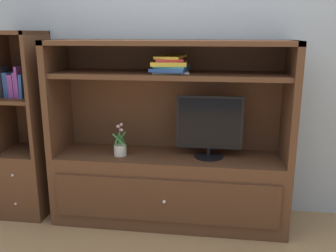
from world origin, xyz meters
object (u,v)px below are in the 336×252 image
object	(u,v)px
media_console	(169,166)
bookshelf_tall	(26,153)
magazine_stack	(170,65)
tv_monitor	(209,126)
upright_book_row	(15,84)
potted_plant	(120,149)

from	to	relation	value
media_console	bookshelf_tall	distance (m)	1.22
magazine_stack	bookshelf_tall	world-z (taller)	bookshelf_tall
tv_monitor	magazine_stack	xyz separation A→B (m)	(-0.30, 0.00, 0.46)
media_console	upright_book_row	size ratio (longest dim) A/B	7.39
tv_monitor	upright_book_row	size ratio (longest dim) A/B	2.02
bookshelf_tall	upright_book_row	distance (m)	0.59
upright_book_row	media_console	bearing A→B (deg)	0.33
media_console	bookshelf_tall	size ratio (longest dim) A/B	1.21
magazine_stack	bookshelf_tall	distance (m)	1.44
magazine_stack	media_console	bearing A→B (deg)	145.89
potted_plant	bookshelf_tall	distance (m)	0.85
media_console	tv_monitor	xyz separation A→B (m)	(0.31, -0.01, 0.35)
tv_monitor	upright_book_row	world-z (taller)	upright_book_row
media_console	potted_plant	distance (m)	0.41
magazine_stack	potted_plant	bearing A→B (deg)	-171.17
bookshelf_tall	magazine_stack	bearing A→B (deg)	-0.48
upright_book_row	bookshelf_tall	bearing A→B (deg)	16.10
potted_plant	media_console	bearing A→B (deg)	10.28
potted_plant	upright_book_row	distance (m)	1.00
media_console	magazine_stack	size ratio (longest dim) A/B	5.23
tv_monitor	potted_plant	bearing A→B (deg)	-175.30
media_console	upright_book_row	bearing A→B (deg)	-179.67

